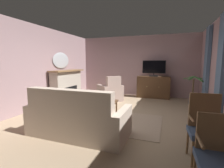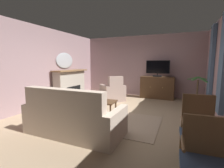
% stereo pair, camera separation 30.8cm
% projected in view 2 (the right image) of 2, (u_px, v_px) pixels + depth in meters
% --- Properties ---
extents(ground_plane, '(5.86, 6.98, 0.04)m').
position_uv_depth(ground_plane, '(113.00, 117.00, 4.52)').
color(ground_plane, tan).
extents(wall_back, '(5.86, 0.10, 2.72)m').
position_uv_depth(wall_back, '(140.00, 66.00, 7.29)').
color(wall_back, gray).
rests_on(wall_back, ground_plane).
extents(wall_left, '(0.10, 6.98, 2.72)m').
position_uv_depth(wall_left, '(40.00, 67.00, 5.39)').
color(wall_left, gray).
rests_on(wall_left, ground_plane).
extents(curtain_panel_near, '(0.10, 0.44, 2.29)m').
position_uv_depth(curtain_panel_near, '(223.00, 63.00, 3.54)').
color(curtain_panel_near, slate).
extents(curtain_panel_far, '(0.10, 0.44, 2.29)m').
position_uv_depth(curtain_panel_far, '(211.00, 63.00, 4.91)').
color(curtain_panel_far, slate).
extents(rug_central, '(2.47, 1.63, 0.01)m').
position_uv_depth(rug_central, '(110.00, 120.00, 4.17)').
color(rug_central, tan).
rests_on(rug_central, ground_plane).
extents(fireplace, '(0.83, 1.73, 1.23)m').
position_uv_depth(fireplace, '(71.00, 86.00, 6.43)').
color(fireplace, '#4C4C51').
rests_on(fireplace, ground_plane).
extents(wall_mirror_oval, '(0.06, 0.98, 0.62)m').
position_uv_depth(wall_mirror_oval, '(65.00, 61.00, 6.39)').
color(wall_mirror_oval, '#B2B7BF').
extents(tv_cabinet, '(1.37, 0.51, 0.93)m').
position_uv_depth(tv_cabinet, '(157.00, 88.00, 6.76)').
color(tv_cabinet, '#352315').
rests_on(tv_cabinet, ground_plane).
extents(television, '(0.95, 0.20, 0.68)m').
position_uv_depth(television, '(158.00, 68.00, 6.60)').
color(television, black).
rests_on(television, tv_cabinet).
extents(coffee_table, '(1.15, 0.62, 0.45)m').
position_uv_depth(coffee_table, '(96.00, 102.00, 4.50)').
color(coffee_table, '#4C331E').
rests_on(coffee_table, ground_plane).
extents(tv_remote, '(0.13, 0.17, 0.02)m').
position_uv_depth(tv_remote, '(98.00, 99.00, 4.57)').
color(tv_remote, black).
rests_on(tv_remote, coffee_table).
extents(folded_newspaper, '(0.36, 0.31, 0.01)m').
position_uv_depth(folded_newspaper, '(90.00, 100.00, 4.48)').
color(folded_newspaper, silver).
rests_on(folded_newspaper, coffee_table).
extents(sofa_floral, '(2.06, 0.93, 1.02)m').
position_uv_depth(sofa_floral, '(73.00, 119.00, 3.34)').
color(sofa_floral, '#C6B29E').
rests_on(sofa_floral, ground_plane).
extents(armchair_angled_to_table, '(1.16, 1.16, 1.00)m').
position_uv_depth(armchair_angled_to_table, '(113.00, 93.00, 6.35)').
color(armchair_angled_to_table, '#A3897F').
rests_on(armchair_angled_to_table, ground_plane).
extents(side_chair_far_end, '(0.51, 0.45, 0.93)m').
position_uv_depth(side_chair_far_end, '(205.00, 158.00, 1.66)').
color(side_chair_far_end, '#42567A').
rests_on(side_chair_far_end, ground_plane).
extents(side_chair_nearest_door, '(0.52, 0.46, 1.03)m').
position_uv_depth(side_chair_nearest_door, '(198.00, 129.00, 2.34)').
color(side_chair_nearest_door, '#42567A').
rests_on(side_chair_nearest_door, ground_plane).
extents(potted_plant_on_hearth_side, '(0.83, 0.86, 1.04)m').
position_uv_depth(potted_plant_on_hearth_side, '(197.00, 97.00, 5.58)').
color(potted_plant_on_hearth_side, slate).
rests_on(potted_plant_on_hearth_side, ground_plane).
extents(cat, '(0.48, 0.52, 0.22)m').
position_uv_depth(cat, '(97.00, 102.00, 5.80)').
color(cat, gray).
rests_on(cat, ground_plane).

